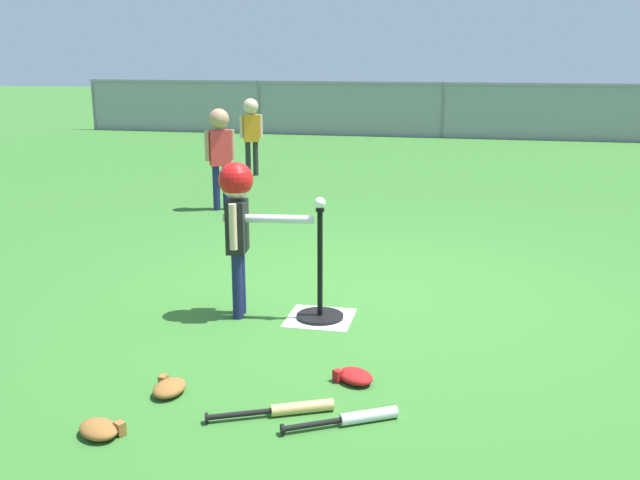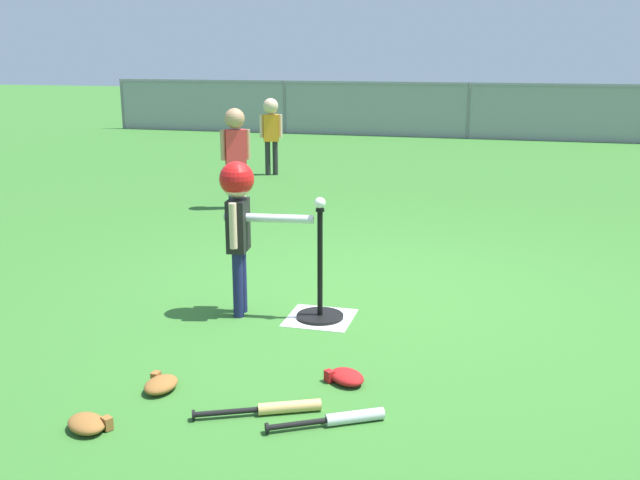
% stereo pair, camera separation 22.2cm
% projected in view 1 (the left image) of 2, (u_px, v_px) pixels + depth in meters
% --- Properties ---
extents(ground_plane, '(60.00, 60.00, 0.00)m').
position_uv_depth(ground_plane, '(375.00, 296.00, 5.31)').
color(ground_plane, '#336B28').
extents(home_plate, '(0.44, 0.44, 0.01)m').
position_uv_depth(home_plate, '(320.00, 318.00, 4.87)').
color(home_plate, white).
rests_on(home_plate, ground_plane).
extents(batting_tee, '(0.32, 0.32, 0.76)m').
position_uv_depth(batting_tee, '(320.00, 300.00, 4.84)').
color(batting_tee, black).
rests_on(batting_tee, ground_plane).
extents(baseball_on_tee, '(0.07, 0.07, 0.07)m').
position_uv_depth(baseball_on_tee, '(320.00, 203.00, 4.67)').
color(baseball_on_tee, white).
rests_on(baseball_on_tee, batting_tee).
extents(batter_child, '(0.63, 0.30, 1.06)m').
position_uv_depth(batter_child, '(238.00, 208.00, 4.73)').
color(batter_child, '#191E4C').
rests_on(batter_child, ground_plane).
extents(fielder_deep_center, '(0.31, 0.22, 1.11)m').
position_uv_depth(fielder_deep_center, '(251.00, 126.00, 10.34)').
color(fielder_deep_center, '#262626').
rests_on(fielder_deep_center, ground_plane).
extents(fielder_deep_left, '(0.30, 0.23, 1.15)m').
position_uv_depth(fielder_deep_left, '(220.00, 145.00, 8.05)').
color(fielder_deep_left, '#191E4C').
rests_on(fielder_deep_left, ground_plane).
extents(spare_bat_silver, '(0.54, 0.34, 0.06)m').
position_uv_depth(spare_bat_silver, '(357.00, 418.00, 3.49)').
color(spare_bat_silver, silver).
rests_on(spare_bat_silver, ground_plane).
extents(spare_bat_wood, '(0.61, 0.32, 0.06)m').
position_uv_depth(spare_bat_wood, '(289.00, 409.00, 3.57)').
color(spare_bat_wood, '#DBB266').
rests_on(spare_bat_wood, ground_plane).
extents(glove_by_plate, '(0.27, 0.25, 0.07)m').
position_uv_depth(glove_by_plate, '(100.00, 429.00, 3.37)').
color(glove_by_plate, brown).
rests_on(glove_by_plate, ground_plane).
extents(glove_near_bats, '(0.27, 0.26, 0.07)m').
position_uv_depth(glove_near_bats, '(355.00, 376.00, 3.92)').
color(glove_near_bats, '#B21919').
rests_on(glove_near_bats, ground_plane).
extents(glove_tossed_aside, '(0.18, 0.23, 0.07)m').
position_uv_depth(glove_tossed_aside, '(169.00, 388.00, 3.79)').
color(glove_tossed_aside, brown).
rests_on(glove_tossed_aside, ground_plane).
extents(outfield_fence, '(16.06, 0.06, 1.15)m').
position_uv_depth(outfield_fence, '(443.00, 108.00, 14.99)').
color(outfield_fence, slate).
rests_on(outfield_fence, ground_plane).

